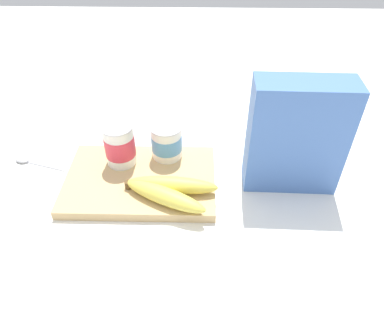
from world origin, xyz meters
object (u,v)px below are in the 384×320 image
Objects in this scene: banana_bunch at (169,190)px; spoon at (32,162)px; cereal_box at (296,137)px; cutting_board at (141,180)px; yogurt_cup_front at (120,145)px; yogurt_cup_back at (167,141)px.

spoon is at bearing 159.98° from banana_bunch.
cereal_box is 1.25× the size of banana_bunch.
yogurt_cup_front is (-0.05, 0.05, 0.06)m from cutting_board.
cutting_board is at bearing -175.74° from cereal_box.
cutting_board is 1.65× the size of banana_bunch.
yogurt_cup_back is 0.32m from spoon.
yogurt_cup_front is 0.16m from banana_bunch.
cutting_board is at bearing 139.79° from banana_bunch.
cereal_box reaches higher than yogurt_cup_back.
cutting_board is 0.27m from spoon.
yogurt_cup_back reaches higher than cutting_board.
cereal_box reaches higher than cutting_board.
yogurt_cup_back is 0.41× the size of banana_bunch.
banana_bunch is (-0.26, -0.07, -0.08)m from cereal_box.
yogurt_cup_front is at bearing 132.95° from cutting_board.
banana_bunch is at bearing -20.02° from spoon.
yogurt_cup_front is 1.21× the size of yogurt_cup_back.
cereal_box is at bearing -12.54° from yogurt_cup_back.
cereal_box is 1.86× the size of spoon.
yogurt_cup_back is (0.05, 0.08, 0.05)m from cutting_board.
banana_bunch is 1.49× the size of spoon.
yogurt_cup_back is at bearing 95.64° from banana_bunch.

